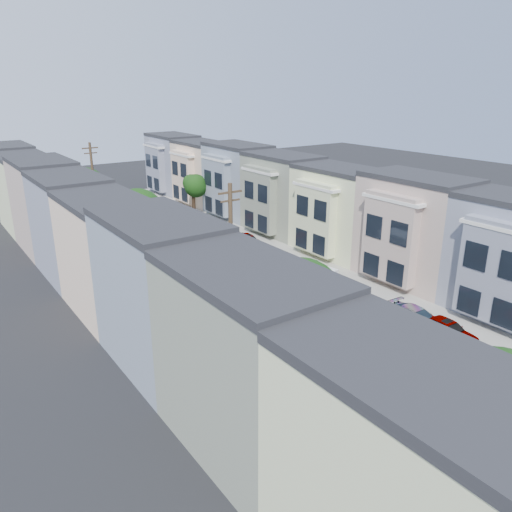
% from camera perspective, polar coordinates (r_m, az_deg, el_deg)
% --- Properties ---
extents(ground, '(160.00, 160.00, 0.00)m').
position_cam_1_polar(ground, '(34.98, 7.92, -7.67)').
color(ground, black).
rests_on(ground, ground).
extents(road_slab, '(12.00, 70.00, 0.02)m').
position_cam_1_polar(road_slab, '(46.10, -4.79, -0.79)').
color(road_slab, black).
rests_on(road_slab, ground).
extents(curb_left, '(0.30, 70.00, 0.15)m').
position_cam_1_polar(curb_left, '(43.55, -11.66, -2.26)').
color(curb_left, gray).
rests_on(curb_left, ground).
extents(curb_right, '(0.30, 70.00, 0.15)m').
position_cam_1_polar(curb_right, '(49.21, 1.29, 0.66)').
color(curb_right, gray).
rests_on(curb_right, ground).
extents(sidewalk_left, '(2.60, 70.00, 0.15)m').
position_cam_1_polar(sidewalk_left, '(43.11, -13.24, -2.61)').
color(sidewalk_left, gray).
rests_on(sidewalk_left, ground).
extents(sidewalk_right, '(2.60, 70.00, 0.15)m').
position_cam_1_polar(sidewalk_right, '(49.95, 2.49, 0.93)').
color(sidewalk_right, gray).
rests_on(sidewalk_right, ground).
extents(centerline, '(0.12, 70.00, 0.01)m').
position_cam_1_polar(centerline, '(46.10, -4.79, -0.80)').
color(centerline, gold).
rests_on(centerline, ground).
extents(townhouse_row_left, '(5.00, 70.00, 8.50)m').
position_cam_1_polar(townhouse_row_left, '(42.02, -18.02, -3.75)').
color(townhouse_row_left, beige).
rests_on(townhouse_row_left, ground).
extents(townhouse_row_right, '(5.00, 70.00, 8.50)m').
position_cam_1_polar(townhouse_row_right, '(52.28, 5.80, 1.59)').
color(townhouse_row_right, beige).
rests_on(townhouse_row_right, ground).
extents(tree_a, '(4.70, 4.70, 6.99)m').
position_cam_1_polar(tree_a, '(20.26, 25.65, -16.04)').
color(tree_a, black).
rests_on(tree_a, ground).
extents(tree_b, '(4.70, 4.70, 7.28)m').
position_cam_1_polar(tree_b, '(26.04, 4.89, -5.35)').
color(tree_b, black).
rests_on(tree_b, ground).
extents(tree_c, '(4.70, 4.70, 6.82)m').
position_cam_1_polar(tree_c, '(34.29, -6.39, -0.07)').
color(tree_c, black).
rests_on(tree_c, ground).
extents(tree_d, '(4.70, 4.70, 7.34)m').
position_cam_1_polar(tree_d, '(43.70, -13.42, 4.43)').
color(tree_d, black).
rests_on(tree_d, ground).
extents(tree_e, '(4.70, 4.70, 7.23)m').
position_cam_1_polar(tree_e, '(57.28, -19.02, 7.22)').
color(tree_e, black).
rests_on(tree_e, ground).
extents(tree_far_r, '(2.86, 2.86, 5.25)m').
position_cam_1_polar(tree_far_r, '(61.91, -6.97, 7.91)').
color(tree_far_r, black).
rests_on(tree_far_r, ground).
extents(utility_pole_near, '(1.60, 0.26, 10.00)m').
position_cam_1_polar(utility_pole_near, '(30.81, -2.84, -0.84)').
color(utility_pole_near, '#42301E').
rests_on(utility_pole_near, ground).
extents(utility_pole_far, '(1.60, 0.26, 10.00)m').
position_cam_1_polar(utility_pole_far, '(53.87, -17.94, 6.95)').
color(utility_pole_far, '#42301E').
rests_on(utility_pole_far, ground).
extents(fedex_truck, '(2.26, 5.88, 2.82)m').
position_cam_1_polar(fedex_truck, '(38.22, 4.94, -2.58)').
color(fedex_truck, silver).
rests_on(fedex_truck, ground).
extents(lead_sedan, '(2.37, 4.59, 1.42)m').
position_cam_1_polar(lead_sedan, '(44.87, -0.80, -0.34)').
color(lead_sedan, black).
rests_on(lead_sedan, ground).
extents(parked_left_a, '(2.16, 4.48, 1.30)m').
position_cam_1_polar(parked_left_a, '(23.49, 27.20, -23.12)').
color(parked_left_a, black).
rests_on(parked_left_a, ground).
extents(parked_left_b, '(1.82, 4.10, 1.30)m').
position_cam_1_polar(parked_left_b, '(25.89, 14.95, -17.07)').
color(parked_left_b, black).
rests_on(parked_left_b, ground).
extents(parked_left_c, '(1.57, 4.00, 1.29)m').
position_cam_1_polar(parked_left_c, '(32.36, 0.66, -8.53)').
color(parked_left_c, '#A0A5B8').
rests_on(parked_left_c, ground).
extents(parked_left_d, '(2.00, 4.37, 1.38)m').
position_cam_1_polar(parked_left_d, '(39.77, -7.42, -3.16)').
color(parked_left_d, '#621107').
rests_on(parked_left_d, ground).
extents(parked_right_a, '(1.76, 4.28, 1.37)m').
position_cam_1_polar(parked_right_a, '(34.63, 21.06, -7.88)').
color(parked_right_a, '#2E3033').
rests_on(parked_right_a, ground).
extents(parked_right_b, '(1.94, 4.22, 1.24)m').
position_cam_1_polar(parked_right_b, '(35.85, 17.92, -6.68)').
color(parked_right_b, silver).
rests_on(parked_right_b, ground).
extents(parked_right_c, '(2.19, 4.79, 1.51)m').
position_cam_1_polar(parked_right_c, '(49.65, -0.91, 1.65)').
color(parked_right_c, black).
rests_on(parked_right_c, ground).
extents(parked_right_d, '(2.33, 4.59, 1.24)m').
position_cam_1_polar(parked_right_d, '(57.66, -6.36, 3.89)').
color(parked_right_d, black).
rests_on(parked_right_d, ground).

